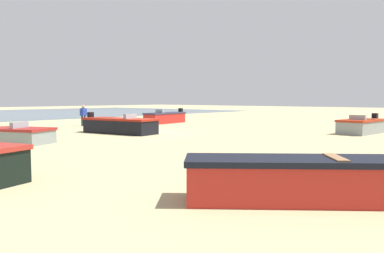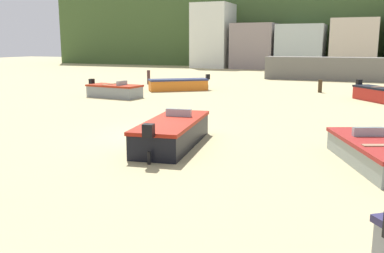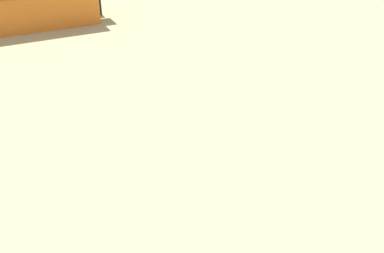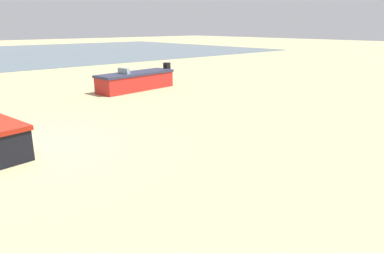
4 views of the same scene
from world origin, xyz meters
The scene contains 0 objects.
Camera 3 is at (-0.06, 6.69, 3.14)m, focal length 42.76 mm.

